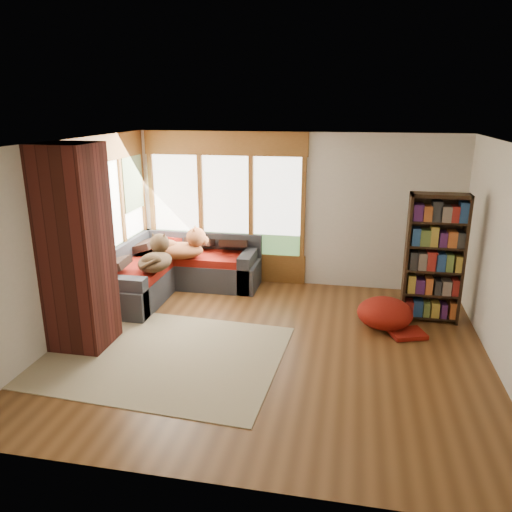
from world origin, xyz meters
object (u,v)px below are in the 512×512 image
at_px(brick_chimney, 76,249).
at_px(sectional_sofa, 172,274).
at_px(area_rug, 158,354).
at_px(dog_tan, 183,247).
at_px(dog_brindle, 156,257).
at_px(bookshelf, 434,259).
at_px(pouf, 385,312).

bearing_deg(brick_chimney, sectional_sofa, 77.71).
distance_m(area_rug, dog_tan, 2.38).
xyz_separation_m(sectional_sofa, area_rug, (0.61, -2.17, -0.30)).
bearing_deg(dog_tan, area_rug, -91.89).
height_order(sectional_sofa, dog_tan, dog_tan).
bearing_deg(area_rug, sectional_sofa, 105.72).
distance_m(brick_chimney, sectional_sofa, 2.32).
distance_m(brick_chimney, dog_brindle, 1.65).
height_order(bookshelf, dog_brindle, bookshelf).
relative_size(area_rug, bookshelf, 1.64).
distance_m(dog_tan, dog_brindle, 0.64).
relative_size(area_rug, dog_tan, 3.35).
xyz_separation_m(brick_chimney, pouf, (3.90, 1.27, -1.08)).
bearing_deg(sectional_sofa, dog_brindle, -90.62).
bearing_deg(area_rug, bookshelf, 26.96).
bearing_deg(bookshelf, dog_brindle, -178.03).
relative_size(sectional_sofa, dog_tan, 2.40).
xyz_separation_m(bookshelf, dog_brindle, (-4.12, -0.14, -0.18)).
distance_m(area_rug, pouf, 3.17).
distance_m(brick_chimney, pouf, 4.24).
distance_m(brick_chimney, bookshelf, 4.84).
xyz_separation_m(pouf, dog_brindle, (-3.48, 0.23, 0.54)).
bearing_deg(dog_tan, pouf, -26.37).
height_order(sectional_sofa, bookshelf, bookshelf).
xyz_separation_m(area_rug, pouf, (2.84, 1.40, 0.21)).
bearing_deg(area_rug, dog_tan, 100.28).
relative_size(sectional_sofa, pouf, 2.84).
height_order(sectional_sofa, dog_brindle, dog_brindle).
bearing_deg(pouf, dog_tan, 165.79).
bearing_deg(pouf, area_rug, -153.77).
bearing_deg(dog_tan, brick_chimney, -119.56).
bearing_deg(area_rug, dog_brindle, 111.40).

